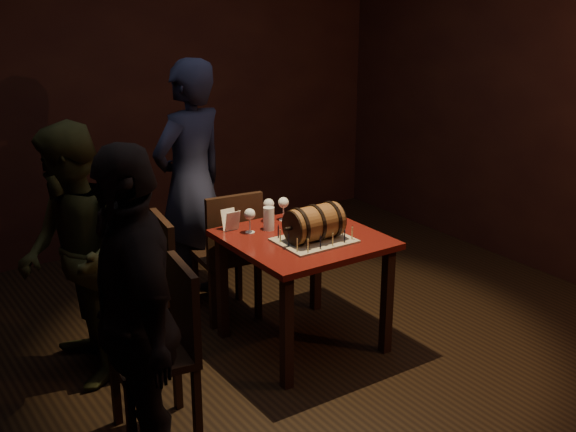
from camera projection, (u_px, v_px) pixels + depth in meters
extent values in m
plane|color=black|center=(293.00, 361.00, 4.53)|extent=(5.00, 5.00, 0.00)
cube|color=black|center=(126.00, 88.00, 6.05)|extent=(5.00, 0.04, 2.80)
cube|color=black|center=(569.00, 101.00, 5.40)|extent=(0.04, 5.00, 2.80)
cube|color=#430D0B|center=(303.00, 239.00, 4.51)|extent=(0.90, 0.90, 0.04)
cube|color=black|center=(287.00, 333.00, 4.13)|extent=(0.06, 0.06, 0.71)
cube|color=black|center=(387.00, 301.00, 4.54)|extent=(0.06, 0.06, 0.71)
cube|color=black|center=(222.00, 287.00, 4.73)|extent=(0.06, 0.06, 0.71)
cube|color=black|center=(316.00, 263.00, 5.13)|extent=(0.06, 0.06, 0.71)
cube|color=gray|center=(314.00, 240.00, 4.42)|extent=(0.45, 0.35, 0.01)
cylinder|color=brown|center=(314.00, 223.00, 4.39)|extent=(0.32, 0.21, 0.21)
cylinder|color=black|center=(298.00, 227.00, 4.32)|extent=(0.02, 0.23, 0.23)
cylinder|color=black|center=(314.00, 223.00, 4.39)|extent=(0.02, 0.23, 0.23)
cylinder|color=black|center=(330.00, 219.00, 4.45)|extent=(0.02, 0.23, 0.23)
cylinder|color=black|center=(292.00, 228.00, 4.30)|extent=(0.01, 0.21, 0.21)
cylinder|color=black|center=(336.00, 218.00, 4.47)|extent=(0.01, 0.21, 0.21)
cylinder|color=black|center=(289.00, 229.00, 4.29)|extent=(0.04, 0.02, 0.02)
sphere|color=black|center=(286.00, 229.00, 4.28)|extent=(0.03, 0.03, 0.03)
cylinder|color=#EADF8C|center=(308.00, 245.00, 4.21)|extent=(0.01, 0.01, 0.08)
cylinder|color=black|center=(308.00, 238.00, 4.20)|extent=(0.00, 0.00, 0.01)
cylinder|color=black|center=(320.00, 242.00, 4.26)|extent=(0.01, 0.01, 0.08)
cylinder|color=black|center=(321.00, 235.00, 4.25)|extent=(0.00, 0.00, 0.01)
cylinder|color=#EADF8C|center=(333.00, 239.00, 4.31)|extent=(0.01, 0.01, 0.08)
cylinder|color=black|center=(333.00, 232.00, 4.30)|extent=(0.00, 0.00, 0.01)
cylinder|color=black|center=(345.00, 236.00, 4.36)|extent=(0.01, 0.01, 0.08)
cylinder|color=black|center=(345.00, 229.00, 4.34)|extent=(0.00, 0.00, 0.01)
cylinder|color=#EADF8C|center=(352.00, 233.00, 4.41)|extent=(0.01, 0.01, 0.08)
cylinder|color=black|center=(352.00, 226.00, 4.40)|extent=(0.00, 0.00, 0.01)
cylinder|color=black|center=(343.00, 229.00, 4.48)|extent=(0.01, 0.01, 0.08)
cylinder|color=black|center=(343.00, 222.00, 4.47)|extent=(0.00, 0.00, 0.01)
cylinder|color=#EADF8C|center=(334.00, 225.00, 4.55)|extent=(0.01, 0.01, 0.08)
cylinder|color=black|center=(334.00, 218.00, 4.54)|extent=(0.00, 0.00, 0.01)
cylinder|color=black|center=(326.00, 221.00, 4.62)|extent=(0.01, 0.01, 0.08)
cylinder|color=black|center=(326.00, 215.00, 4.61)|extent=(0.00, 0.00, 0.01)
cylinder|color=#EADF8C|center=(314.00, 224.00, 4.58)|extent=(0.01, 0.01, 0.08)
cylinder|color=black|center=(314.00, 217.00, 4.56)|extent=(0.00, 0.00, 0.01)
cylinder|color=black|center=(302.00, 226.00, 4.53)|extent=(0.01, 0.01, 0.08)
cylinder|color=black|center=(302.00, 220.00, 4.51)|extent=(0.00, 0.00, 0.01)
cylinder|color=#EADF8C|center=(290.00, 229.00, 4.48)|extent=(0.01, 0.01, 0.08)
cylinder|color=black|center=(290.00, 222.00, 4.47)|extent=(0.00, 0.00, 0.01)
cylinder|color=black|center=(278.00, 232.00, 4.43)|extent=(0.01, 0.01, 0.08)
cylinder|color=black|center=(278.00, 225.00, 4.42)|extent=(0.00, 0.00, 0.01)
cylinder|color=#EADF8C|center=(280.00, 236.00, 4.37)|extent=(0.01, 0.01, 0.08)
cylinder|color=black|center=(280.00, 229.00, 4.35)|extent=(0.00, 0.00, 0.01)
cylinder|color=black|center=(289.00, 240.00, 4.30)|extent=(0.01, 0.01, 0.08)
cylinder|color=black|center=(289.00, 233.00, 4.28)|extent=(0.00, 0.00, 0.01)
cylinder|color=#EADF8C|center=(297.00, 245.00, 4.23)|extent=(0.01, 0.01, 0.08)
cylinder|color=black|center=(297.00, 237.00, 4.21)|extent=(0.00, 0.00, 0.01)
cylinder|color=silver|center=(250.00, 232.00, 4.57)|extent=(0.06, 0.06, 0.01)
cylinder|color=silver|center=(250.00, 225.00, 4.55)|extent=(0.01, 0.01, 0.09)
sphere|color=silver|center=(250.00, 214.00, 4.53)|extent=(0.07, 0.07, 0.07)
sphere|color=#591114|center=(250.00, 215.00, 4.53)|extent=(0.05, 0.05, 0.05)
cylinder|color=silver|center=(269.00, 222.00, 4.77)|extent=(0.06, 0.06, 0.01)
cylinder|color=silver|center=(269.00, 215.00, 4.75)|extent=(0.01, 0.01, 0.09)
sphere|color=silver|center=(269.00, 204.00, 4.73)|extent=(0.07, 0.07, 0.07)
cylinder|color=silver|center=(283.00, 220.00, 4.80)|extent=(0.06, 0.06, 0.01)
cylinder|color=silver|center=(283.00, 213.00, 4.78)|extent=(0.01, 0.01, 0.09)
sphere|color=silver|center=(283.00, 203.00, 4.76)|extent=(0.07, 0.07, 0.07)
sphere|color=#BF594C|center=(283.00, 204.00, 4.76)|extent=(0.05, 0.05, 0.05)
cylinder|color=silver|center=(269.00, 219.00, 4.60)|extent=(0.07, 0.07, 0.15)
cylinder|color=#9E5414|center=(269.00, 221.00, 4.61)|extent=(0.06, 0.06, 0.11)
cylinder|color=white|center=(269.00, 211.00, 4.59)|extent=(0.06, 0.06, 0.02)
cube|color=black|center=(225.00, 255.00, 5.03)|extent=(0.44, 0.44, 0.04)
cube|color=black|center=(239.00, 273.00, 5.32)|extent=(0.04, 0.04, 0.43)
cube|color=black|center=(195.00, 281.00, 5.17)|extent=(0.04, 0.04, 0.43)
cube|color=black|center=(258.00, 290.00, 5.03)|extent=(0.04, 0.04, 0.43)
cube|color=black|center=(213.00, 299.00, 4.88)|extent=(0.04, 0.04, 0.43)
cube|color=black|center=(235.00, 229.00, 4.79)|extent=(0.40, 0.09, 0.46)
cube|color=black|center=(137.00, 296.00, 4.38)|extent=(0.46, 0.46, 0.04)
cube|color=black|center=(106.00, 325.00, 4.53)|extent=(0.04, 0.04, 0.43)
cube|color=black|center=(118.00, 349.00, 4.24)|extent=(0.04, 0.04, 0.43)
cube|color=black|center=(159.00, 314.00, 4.67)|extent=(0.04, 0.04, 0.43)
cube|color=black|center=(174.00, 337.00, 4.38)|extent=(0.04, 0.04, 0.43)
cube|color=black|center=(163.00, 253.00, 4.37)|extent=(0.10, 0.40, 0.46)
cube|color=black|center=(153.00, 357.00, 3.69)|extent=(0.45, 0.45, 0.04)
cube|color=black|center=(116.00, 388.00, 3.84)|extent=(0.04, 0.04, 0.43)
cube|color=black|center=(131.00, 422.00, 3.55)|extent=(0.04, 0.04, 0.43)
cube|color=black|center=(177.00, 373.00, 3.98)|extent=(0.04, 0.04, 0.43)
cube|color=black|center=(197.00, 405.00, 3.69)|extent=(0.04, 0.04, 0.43)
cube|color=black|center=(184.00, 306.00, 3.68)|extent=(0.10, 0.40, 0.46)
imported|color=#1A1D35|center=(191.00, 185.00, 5.11)|extent=(0.75, 0.61, 1.78)
imported|color=#373B1D|center=(73.00, 257.00, 4.12)|extent=(0.66, 0.81, 1.55)
imported|color=black|center=(134.00, 321.00, 3.24)|extent=(0.57, 1.03, 1.66)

